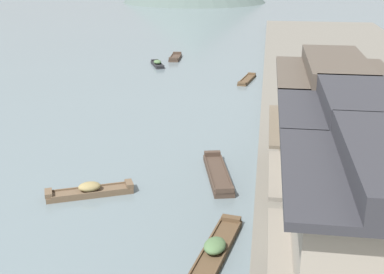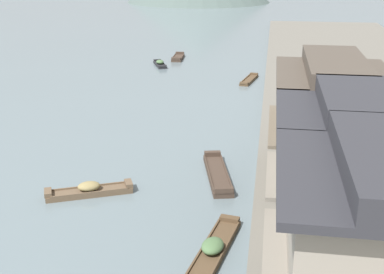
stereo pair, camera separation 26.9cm
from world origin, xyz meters
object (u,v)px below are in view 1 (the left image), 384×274
boat_midriver_upstream (247,80)px  house_waterfront_second (361,169)px  house_waterfront_tall (331,120)px  boat_moored_second (218,174)px  boat_moored_third (215,251)px  boat_moored_nearest (175,58)px  boat_moored_far (90,191)px  boat_midriver_drifting (157,64)px

boat_midriver_upstream → house_waterfront_second: (5.65, -30.41, 3.71)m
house_waterfront_tall → boat_moored_second: bearing=174.0°
boat_moored_third → boat_midriver_upstream: boat_moored_third is taller
boat_moored_nearest → boat_moored_far: 36.77m
boat_midriver_upstream → boat_moored_nearest: bearing=131.7°
boat_moored_nearest → boat_moored_second: (8.39, -33.50, -0.00)m
house_waterfront_tall → boat_moored_third: bearing=-125.1°
boat_moored_nearest → house_waterfront_second: size_ratio=0.58×
boat_moored_nearest → house_waterfront_second: (14.61, -40.47, 3.66)m
boat_moored_second → boat_moored_far: 7.07m
boat_moored_far → boat_midriver_drifting: boat_moored_far is taller
boat_moored_third → boat_moored_far: 8.35m
house_waterfront_second → house_waterfront_tall: size_ratio=0.90×
boat_moored_far → boat_moored_third: bearing=-33.7°
house_waterfront_tall → house_waterfront_second: bearing=-85.6°
boat_moored_third → boat_midriver_drifting: size_ratio=1.53×
boat_midriver_drifting → house_waterfront_tall: 33.86m
house_waterfront_second → boat_moored_far: bearing=163.3°
house_waterfront_second → boat_moored_second: bearing=131.7°
boat_midriver_upstream → house_waterfront_second: bearing=-79.5°
boat_moored_second → boat_midriver_drifting: boat_midriver_drifting is taller
boat_moored_nearest → house_waterfront_second: bearing=-70.2°
boat_moored_nearest → boat_moored_third: size_ratio=0.69×
boat_moored_second → boat_midriver_upstream: bearing=88.6°
boat_moored_second → boat_midriver_drifting: size_ratio=1.45×
boat_moored_second → house_waterfront_second: (6.22, -6.97, 3.66)m
boat_midriver_drifting → boat_moored_nearest: bearing=72.9°
boat_moored_third → house_waterfront_second: size_ratio=0.84×
boat_moored_third → house_waterfront_tall: house_waterfront_tall is taller
boat_moored_far → house_waterfront_tall: (12.03, 2.61, 3.58)m
boat_moored_second → boat_moored_third: 7.88m
boat_moored_far → boat_midriver_upstream: 27.52m
boat_moored_second → house_waterfront_second: house_waterfront_second is taller
boat_moored_second → house_waterfront_tall: house_waterfront_tall is taller
boat_midriver_drifting → house_waterfront_tall: house_waterfront_tall is taller
boat_midriver_upstream → house_waterfront_tall: bearing=-77.9°
boat_moored_far → house_waterfront_tall: bearing=12.2°
boat_moored_nearest → boat_moored_third: 42.33m
boat_moored_nearest → boat_moored_third: boat_moored_third is taller
boat_moored_second → boat_midriver_drifting: 30.88m
boat_moored_third → boat_moored_nearest: bearing=102.3°
boat_moored_nearest → house_waterfront_tall: size_ratio=0.52×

